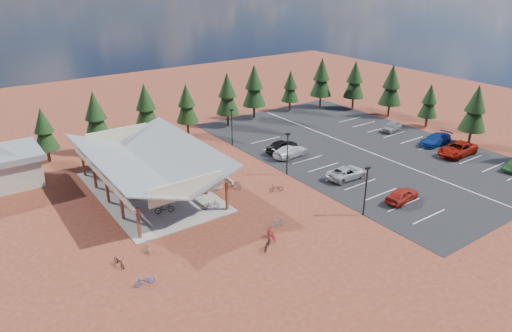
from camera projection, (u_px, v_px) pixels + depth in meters
The scene contains 44 objects.
ground at pixel (262, 191), 49.76m from camera, with size 140.00×140.00×0.00m, color #5E2518.
asphalt_lot at pixel (360, 148), 61.82m from camera, with size 27.00×44.00×0.04m, color black.
concrete_pad at pixel (151, 191), 49.70m from camera, with size 10.60×18.60×0.10m, color gray.
bike_pavilion at pixel (147, 159), 48.22m from camera, with size 11.65×19.40×4.97m.
lamp_post_0 at pixel (366, 188), 43.73m from camera, with size 0.50×0.25×5.14m.
lamp_post_1 at pixel (287, 151), 52.75m from camera, with size 0.50×0.25×5.14m.
lamp_post_2 at pixel (232, 125), 61.77m from camera, with size 0.50×0.25×5.14m.
trash_bin_0 at pixel (217, 186), 50.01m from camera, with size 0.60×0.60×0.90m, color #502B1C.
trash_bin_1 at pixel (201, 180), 51.51m from camera, with size 0.60×0.60×0.90m, color #502B1C.
pine_1 at pixel (44, 129), 55.89m from camera, with size 3.02×3.02×7.05m.
pine_2 at pixel (96, 116), 58.47m from camera, with size 3.56×3.56×8.29m.
pine_3 at pixel (146, 106), 62.69m from camera, with size 3.55×3.55×8.28m.
pine_4 at pixel (187, 103), 65.76m from camera, with size 3.23×3.23×7.52m.
pine_5 at pixel (227, 94), 69.01m from camera, with size 3.57×3.57×8.32m.
pine_6 at pixel (254, 86), 72.75m from camera, with size 3.77×3.77×8.78m.
pine_7 at pixel (290, 86), 77.12m from camera, with size 2.99×2.99×6.97m.
pine_8 at pixel (322, 77), 78.80m from camera, with size 3.73×3.73×8.70m.
pine_10 at pixel (475, 108), 61.56m from camera, with size 3.58×3.58×8.33m.
pine_11 at pixel (429, 101), 68.94m from camera, with size 2.90×2.90×6.75m.
pine_12 at pixel (391, 85), 73.58m from camera, with size 3.70×3.70×8.61m.
pine_13 at pixel (355, 80), 78.05m from camera, with size 3.58×3.58×8.35m.
bike_0 at pixel (164, 208), 44.90m from camera, with size 0.67×1.92×1.01m, color black.
bike_1 at pixel (136, 205), 45.62m from camera, with size 0.47×1.68×1.01m, color gray.
bike_2 at pixel (134, 189), 49.08m from camera, with size 0.54×1.54×0.81m, color #224D9C.
bike_3 at pixel (101, 175), 52.32m from camera, with size 0.49×1.73×1.04m, color maroon.
bike_4 at pixel (211, 205), 45.66m from camera, with size 0.63×1.80×0.95m, color black.
bike_5 at pixel (170, 183), 50.12m from camera, with size 0.50×1.78×1.07m, color gray.
bike_6 at pixel (169, 176), 52.35m from camera, with size 0.53×1.51×0.79m, color navy.
bike_7 at pixel (161, 165), 54.76m from camera, with size 0.52×1.83×1.10m, color maroon.
bike_8 at pixel (119, 262), 36.93m from camera, with size 0.58×1.65×0.87m, color black.
bike_9 at pixel (149, 246), 38.97m from camera, with size 0.44×1.55×0.93m, color gray.
bike_10 at pixel (144, 281), 34.65m from camera, with size 0.57×1.63×0.86m, color #18459C.
bike_11 at pixel (271, 235), 40.64m from camera, with size 0.45×1.60×0.96m, color maroon.
bike_12 at pixel (267, 244), 39.29m from camera, with size 0.62×1.79×0.94m, color black.
bike_13 at pixel (278, 222), 42.64m from camera, with size 0.44×1.54×0.93m, color gray.
bike_14 at pixel (236, 183), 50.43m from camera, with size 0.66×1.90×1.00m, color navy.
bike_16 at pixel (277, 188), 49.51m from camera, with size 0.56×1.61×0.85m, color black.
car_0 at pixel (402, 195), 47.23m from camera, with size 1.73×4.30×1.46m, color #9E2115.
car_2 at pixel (347, 173), 52.53m from camera, with size 2.34×5.08×1.41m, color #A3A5AB.
car_3 at pixel (290, 151), 58.75m from camera, with size 2.04×5.02×1.46m, color silver.
car_4 at pixel (282, 146), 60.29m from camera, with size 1.94×4.83×1.65m, color black.
car_6 at pixel (458, 149), 59.14m from camera, with size 2.77×6.00×1.67m, color maroon.
car_7 at pixel (436, 139), 62.78m from camera, with size 2.14×5.27×1.53m, color navy.
car_8 at pixel (392, 126), 68.31m from camera, with size 1.64×4.09×1.39m, color gray.
Camera 1 is at (-26.35, -36.11, 22.04)m, focal length 32.00 mm.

